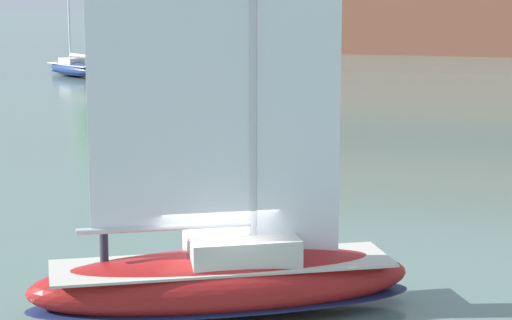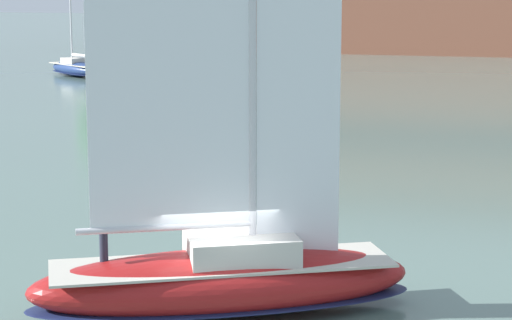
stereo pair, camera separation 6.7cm
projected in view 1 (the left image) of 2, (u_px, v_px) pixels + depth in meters
ground_plane at (223, 313)px, 23.88m from camera, size 400.00×400.00×0.00m
sailboat_main at (223, 272)px, 23.70m from camera, size 9.44×6.59×12.76m
sailboat_moored_mid_channel at (74, 68)px, 82.53m from camera, size 6.98×5.82×9.86m
sailboat_moored_far_slip at (204, 59)px, 89.05m from camera, size 8.30×4.68×11.01m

